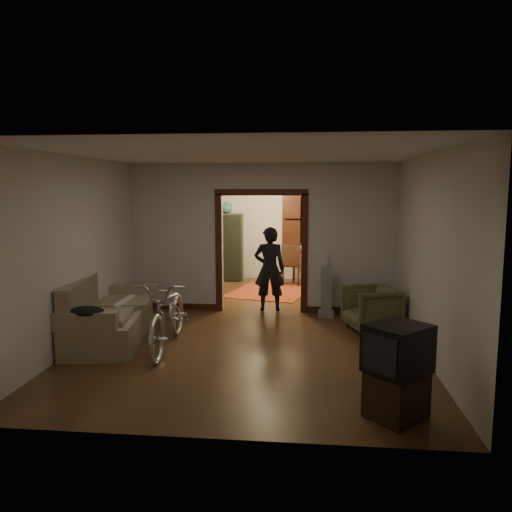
# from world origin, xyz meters

# --- Properties ---
(floor) EXTENTS (5.00, 8.50, 0.01)m
(floor) POSITION_xyz_m (0.00, 0.00, 0.00)
(floor) COLOR #3A2312
(floor) RESTS_ON ground
(ceiling) EXTENTS (5.00, 8.50, 0.01)m
(ceiling) POSITION_xyz_m (0.00, 0.00, 2.80)
(ceiling) COLOR white
(ceiling) RESTS_ON floor
(wall_back) EXTENTS (5.00, 0.02, 2.80)m
(wall_back) POSITION_xyz_m (0.00, 4.25, 1.40)
(wall_back) COLOR beige
(wall_back) RESTS_ON floor
(wall_left) EXTENTS (0.02, 8.50, 2.80)m
(wall_left) POSITION_xyz_m (-2.50, 0.00, 1.40)
(wall_left) COLOR beige
(wall_left) RESTS_ON floor
(wall_right) EXTENTS (0.02, 8.50, 2.80)m
(wall_right) POSITION_xyz_m (2.50, 0.00, 1.40)
(wall_right) COLOR beige
(wall_right) RESTS_ON floor
(partition_wall) EXTENTS (5.00, 0.14, 2.80)m
(partition_wall) POSITION_xyz_m (0.00, 0.75, 1.40)
(partition_wall) COLOR beige
(partition_wall) RESTS_ON floor
(door_casing) EXTENTS (1.74, 0.20, 2.32)m
(door_casing) POSITION_xyz_m (0.00, 0.75, 1.10)
(door_casing) COLOR #3A190D
(door_casing) RESTS_ON floor
(far_window) EXTENTS (0.98, 0.06, 1.28)m
(far_window) POSITION_xyz_m (0.70, 4.21, 1.55)
(far_window) COLOR black
(far_window) RESTS_ON wall_back
(chandelier) EXTENTS (0.24, 0.24, 0.24)m
(chandelier) POSITION_xyz_m (0.00, 2.50, 2.35)
(chandelier) COLOR #FFE0A5
(chandelier) RESTS_ON ceiling
(light_switch) EXTENTS (0.08, 0.01, 0.12)m
(light_switch) POSITION_xyz_m (1.05, 0.68, 1.25)
(light_switch) COLOR silver
(light_switch) RESTS_ON partition_wall
(sofa) EXTENTS (1.28, 2.27, 0.99)m
(sofa) POSITION_xyz_m (-2.15, -1.37, 0.49)
(sofa) COLOR #756B4E
(sofa) RESTS_ON floor
(rolled_paper) EXTENTS (0.10, 0.82, 0.10)m
(rolled_paper) POSITION_xyz_m (-2.05, -1.07, 0.53)
(rolled_paper) COLOR beige
(rolled_paper) RESTS_ON sofa
(jacket) EXTENTS (0.48, 0.36, 0.14)m
(jacket) POSITION_xyz_m (-2.10, -2.28, 0.68)
(jacket) COLOR black
(jacket) RESTS_ON sofa
(bicycle) EXTENTS (0.80, 2.02, 1.04)m
(bicycle) POSITION_xyz_m (-1.15, -1.65, 0.52)
(bicycle) COLOR silver
(bicycle) RESTS_ON floor
(armchair) EXTENTS (1.00, 0.99, 0.73)m
(armchair) POSITION_xyz_m (1.93, -0.38, 0.36)
(armchair) COLOR brown
(armchair) RESTS_ON floor
(tv_stand) EXTENTS (0.70, 0.70, 0.47)m
(tv_stand) POSITION_xyz_m (1.78, -3.63, 0.24)
(tv_stand) COLOR black
(tv_stand) RESTS_ON floor
(crt_tv) EXTENTS (0.76, 0.76, 0.49)m
(crt_tv) POSITION_xyz_m (1.78, -3.63, 0.73)
(crt_tv) COLOR black
(crt_tv) RESTS_ON tv_stand
(vacuum) EXTENTS (0.32, 0.28, 0.93)m
(vacuum) POSITION_xyz_m (1.22, 0.39, 0.46)
(vacuum) COLOR gray
(vacuum) RESTS_ON floor
(person) EXTENTS (0.63, 0.45, 1.61)m
(person) POSITION_xyz_m (0.15, 0.79, 0.81)
(person) COLOR black
(person) RESTS_ON floor
(oriental_rug) EXTENTS (2.07, 2.44, 0.02)m
(oriental_rug) POSITION_xyz_m (0.05, 2.60, 0.01)
(oriental_rug) COLOR maroon
(oriental_rug) RESTS_ON floor
(locker) EXTENTS (0.91, 0.59, 1.70)m
(locker) POSITION_xyz_m (-1.18, 3.89, 0.85)
(locker) COLOR #2D3922
(locker) RESTS_ON floor
(globe) EXTENTS (0.30, 0.30, 0.30)m
(globe) POSITION_xyz_m (-1.18, 3.89, 1.94)
(globe) COLOR #1E5972
(globe) RESTS_ON locker
(desk) EXTENTS (1.14, 0.72, 0.80)m
(desk) POSITION_xyz_m (1.02, 3.82, 0.40)
(desk) COLOR black
(desk) RESTS_ON floor
(desk_chair) EXTENTS (0.45, 0.45, 1.00)m
(desk_chair) POSITION_xyz_m (0.47, 3.36, 0.50)
(desk_chair) COLOR black
(desk_chair) RESTS_ON floor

